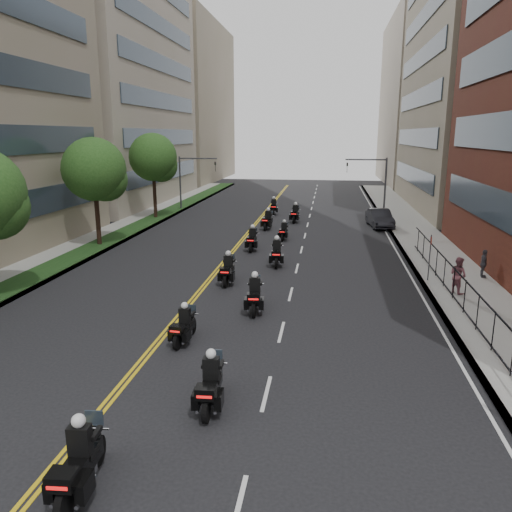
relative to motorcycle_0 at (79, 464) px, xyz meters
The scene contains 26 objects.
ground 0.83m from the motorcycle_0, ahead, with size 160.00×160.00×0.00m, color black.
sidewalk_right 27.89m from the motorcycle_0, 63.65° to the left, with size 4.00×90.00×0.15m, color gray.
sidewalk_left 27.56m from the motorcycle_0, 114.96° to the left, with size 4.00×90.00×0.15m, color gray.
grass_strip 27.23m from the motorcycle_0, 113.43° to the left, with size 2.00×90.00×0.04m, color black.
building_right_tan 54.62m from the motorcycle_0, 65.51° to the left, with size 15.11×28.00×30.00m.
building_right_far 81.92m from the motorcycle_0, 74.33° to the left, with size 15.00×28.00×26.00m, color gray.
building_left_mid 55.08m from the motorcycle_0, 114.24° to the left, with size 16.11×28.00×34.00m.
building_left_far 81.85m from the motorcycle_0, 105.50° to the left, with size 16.00×28.00×26.00m, color gray.
iron_fence 16.52m from the motorcycle_0, 46.49° to the left, with size 0.05×28.00×1.50m.
street_trees 21.88m from the motorcycle_0, 119.87° to the left, with size 4.40×38.40×7.98m.
traffic_signal_right 43.24m from the motorcycle_0, 76.72° to the left, with size 4.09×0.20×5.60m.
traffic_signal_left 43.07m from the motorcycle_0, 102.31° to the left, with size 4.09×0.20×5.60m.
motorcycle_0 is the anchor object (origin of this frame).
motorcycle_1 4.44m from the motorcycle_0, 62.32° to the left, with size 0.60×2.44×1.80m.
motorcycle_2 8.41m from the motorcycle_0, 90.33° to the left, with size 0.60×2.16×1.60m.
motorcycle_3 12.43m from the motorcycle_0, 80.07° to the left, with size 0.68×2.50×1.85m.
motorcycle_4 16.35m from the motorcycle_0, 89.68° to the left, with size 0.56×2.42×1.79m.
motorcycle_5 20.63m from the motorcycle_0, 83.63° to the left, with size 0.65×2.51×1.85m.
motorcycle_6 24.37m from the motorcycle_0, 89.53° to the left, with size 0.56×2.43×1.79m.
motorcycle_7 28.26m from the motorcycle_0, 85.83° to the left, with size 0.56×2.10×1.55m.
motorcycle_8 32.35m from the motorcycle_0, 89.45° to the left, with size 0.73×2.47×1.82m.
motorcycle_9 36.16m from the motorcycle_0, 86.22° to the left, with size 0.67×2.50×1.85m.
motorcycle_10 40.39m from the motorcycle_0, 90.09° to the left, with size 0.68×2.44×1.80m.
parked_sedan 36.05m from the motorcycle_0, 74.27° to the left, with size 1.65×4.72×1.56m, color black.
pedestrian_b 19.80m from the motorcycle_0, 53.50° to the left, with size 0.89×0.69×1.83m, color #834752.
pedestrian_c 23.55m from the motorcycle_0, 53.90° to the left, with size 0.91×0.38×1.56m, color #3F3E45.
Camera 1 is at (4.88, -8.96, 7.84)m, focal length 35.00 mm.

